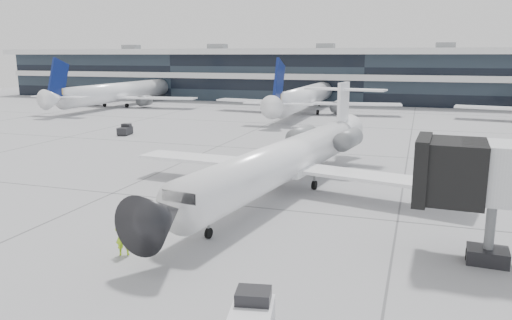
% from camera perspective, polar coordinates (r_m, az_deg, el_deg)
% --- Properties ---
extents(ground, '(220.00, 220.00, 0.00)m').
position_cam_1_polar(ground, '(33.32, -1.63, -5.27)').
color(ground, gray).
rests_on(ground, ground).
extents(terminal, '(170.00, 22.00, 10.00)m').
position_cam_1_polar(terminal, '(112.56, 12.85, 9.14)').
color(terminal, black).
rests_on(terminal, ground).
extents(bg_jet_left, '(32.00, 40.00, 9.60)m').
position_cam_1_polar(bg_jet_left, '(102.12, -15.11, 5.96)').
color(bg_jet_left, white).
rests_on(bg_jet_left, ground).
extents(bg_jet_center, '(32.00, 40.00, 9.60)m').
position_cam_1_polar(bg_jet_center, '(87.55, 5.71, 5.39)').
color(bg_jet_center, white).
rests_on(bg_jet_center, ground).
extents(regional_jet, '(25.50, 31.81, 7.36)m').
position_cam_1_polar(regional_jet, '(36.45, 3.77, 0.29)').
color(regional_jet, white).
rests_on(regional_jet, ground).
extents(ramp_worker, '(0.89, 0.78, 2.06)m').
position_cam_1_polar(ramp_worker, '(25.97, -14.97, -8.34)').
color(ramp_worker, '#ACE818').
rests_on(ramp_worker, ground).
extents(baggage_tug, '(1.91, 2.72, 1.58)m').
position_cam_1_polar(baggage_tug, '(18.46, -0.51, -17.71)').
color(baggage_tug, silver).
rests_on(baggage_tug, ground).
extents(traffic_cone, '(0.43, 0.43, 0.58)m').
position_cam_1_polar(traffic_cone, '(40.14, -1.55, -1.88)').
color(traffic_cone, red).
rests_on(traffic_cone, ground).
extents(far_tug, '(1.55, 2.30, 1.36)m').
position_cam_1_polar(far_tug, '(64.92, -14.72, 3.34)').
color(far_tug, black).
rests_on(far_tug, ground).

